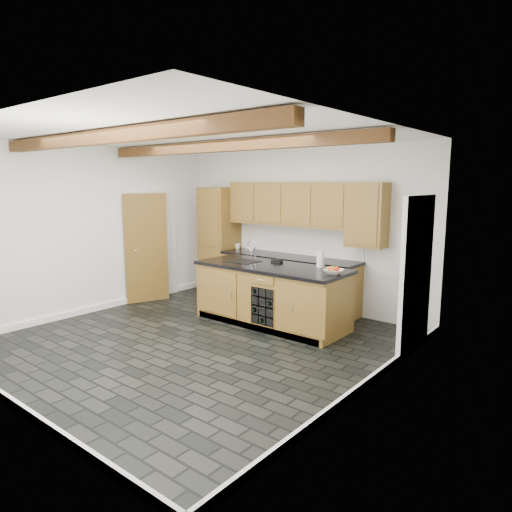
% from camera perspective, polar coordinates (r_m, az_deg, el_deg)
% --- Properties ---
extents(ground, '(5.00, 5.00, 0.00)m').
position_cam_1_polar(ground, '(6.54, -7.27, -10.52)').
color(ground, black).
rests_on(ground, ground).
extents(room_shell, '(5.01, 5.00, 5.00)m').
position_cam_1_polar(room_shell, '(6.63, -4.74, 3.35)').
color(room_shell, white).
rests_on(room_shell, ground).
extents(back_cabinetry, '(3.65, 0.62, 2.20)m').
position_cam_1_polar(back_cabinetry, '(8.17, 2.12, 0.62)').
color(back_cabinetry, olive).
rests_on(back_cabinetry, ground).
extents(island, '(2.48, 0.96, 0.93)m').
position_cam_1_polar(island, '(7.13, 1.88, -4.88)').
color(island, olive).
rests_on(island, ground).
extents(faucet, '(0.45, 0.40, 0.34)m').
position_cam_1_polar(faucet, '(7.40, -1.30, -0.39)').
color(faucet, black).
rests_on(faucet, island).
extents(kitchen_scale, '(0.18, 0.12, 0.05)m').
position_cam_1_polar(kitchen_scale, '(7.31, 2.63, -0.59)').
color(kitchen_scale, black).
rests_on(kitchen_scale, island).
extents(fruit_bowl, '(0.32, 0.32, 0.07)m').
position_cam_1_polar(fruit_bowl, '(6.47, 9.67, -1.93)').
color(fruit_bowl, silver).
rests_on(fruit_bowl, island).
extents(fruit_cluster, '(0.16, 0.17, 0.07)m').
position_cam_1_polar(fruit_cluster, '(6.46, 9.68, -1.61)').
color(fruit_cluster, red).
rests_on(fruit_cluster, fruit_bowl).
extents(paper_towel, '(0.12, 0.12, 0.25)m').
position_cam_1_polar(paper_towel, '(6.94, 8.07, -0.38)').
color(paper_towel, white).
rests_on(paper_towel, island).
extents(mug, '(0.11, 0.11, 0.09)m').
position_cam_1_polar(mug, '(8.83, -2.31, 1.24)').
color(mug, white).
rests_on(mug, back_cabinetry).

